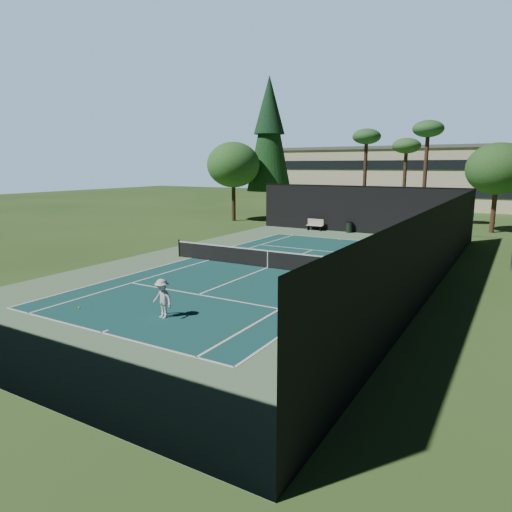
{
  "coord_description": "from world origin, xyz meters",
  "views": [
    {
      "loc": [
        12.15,
        -22.06,
        5.67
      ],
      "look_at": [
        1.0,
        -3.0,
        1.3
      ],
      "focal_mm": 32.0,
      "sensor_mm": 36.0,
      "label": 1
    }
  ],
  "objects_px": {
    "park_bench": "(315,224)",
    "trash_bin": "(349,227)",
    "tennis_ball_a": "(79,307)",
    "player": "(162,299)",
    "tennis_ball_c": "(342,261)",
    "tennis_net": "(268,258)",
    "tennis_ball_d": "(244,251)",
    "tennis_ball_b": "(256,258)"
  },
  "relations": [
    {
      "from": "tennis_net",
      "to": "tennis_ball_c",
      "type": "xyz_separation_m",
      "value": [
        3.05,
        3.72,
        -0.52
      ]
    },
    {
      "from": "tennis_ball_c",
      "to": "tennis_net",
      "type": "bearing_deg",
      "value": -129.35
    },
    {
      "from": "player",
      "to": "tennis_ball_c",
      "type": "bearing_deg",
      "value": 89.41
    },
    {
      "from": "trash_bin",
      "to": "tennis_ball_b",
      "type": "bearing_deg",
      "value": -95.71
    },
    {
      "from": "tennis_ball_a",
      "to": "tennis_net",
      "type": "bearing_deg",
      "value": 73.98
    },
    {
      "from": "tennis_ball_a",
      "to": "tennis_ball_b",
      "type": "distance_m",
      "value": 12.52
    },
    {
      "from": "tennis_net",
      "to": "player",
      "type": "distance_m",
      "value": 9.59
    },
    {
      "from": "tennis_net",
      "to": "tennis_ball_a",
      "type": "bearing_deg",
      "value": -106.02
    },
    {
      "from": "tennis_ball_b",
      "to": "trash_bin",
      "type": "relative_size",
      "value": 0.07
    },
    {
      "from": "tennis_net",
      "to": "park_bench",
      "type": "bearing_deg",
      "value": 103.48
    },
    {
      "from": "trash_bin",
      "to": "tennis_ball_d",
      "type": "bearing_deg",
      "value": -104.91
    },
    {
      "from": "tennis_net",
      "to": "tennis_ball_a",
      "type": "xyz_separation_m",
      "value": [
        -2.99,
        -10.4,
        -0.52
      ]
    },
    {
      "from": "tennis_ball_a",
      "to": "tennis_ball_d",
      "type": "distance_m",
      "value": 14.1
    },
    {
      "from": "player",
      "to": "park_bench",
      "type": "bearing_deg",
      "value": 109.35
    },
    {
      "from": "tennis_ball_d",
      "to": "park_bench",
      "type": "relative_size",
      "value": 0.04
    },
    {
      "from": "tennis_ball_c",
      "to": "park_bench",
      "type": "relative_size",
      "value": 0.05
    },
    {
      "from": "tennis_net",
      "to": "player",
      "type": "height_order",
      "value": "player"
    },
    {
      "from": "tennis_ball_c",
      "to": "player",
      "type": "bearing_deg",
      "value": -99.86
    },
    {
      "from": "player",
      "to": "tennis_ball_a",
      "type": "relative_size",
      "value": 19.81
    },
    {
      "from": "tennis_ball_c",
      "to": "trash_bin",
      "type": "bearing_deg",
      "value": 107.01
    },
    {
      "from": "tennis_ball_d",
      "to": "tennis_ball_b",
      "type": "bearing_deg",
      "value": -41.11
    },
    {
      "from": "player",
      "to": "tennis_ball_c",
      "type": "height_order",
      "value": "player"
    },
    {
      "from": "trash_bin",
      "to": "park_bench",
      "type": "bearing_deg",
      "value": -176.84
    },
    {
      "from": "player",
      "to": "trash_bin",
      "type": "height_order",
      "value": "player"
    },
    {
      "from": "tennis_ball_a",
      "to": "trash_bin",
      "type": "xyz_separation_m",
      "value": [
        2.37,
        26.09,
        0.44
      ]
    },
    {
      "from": "trash_bin",
      "to": "tennis_ball_c",
      "type": "bearing_deg",
      "value": -72.99
    },
    {
      "from": "tennis_ball_a",
      "to": "tennis_ball_b",
      "type": "height_order",
      "value": "tennis_ball_a"
    },
    {
      "from": "tennis_ball_b",
      "to": "park_bench",
      "type": "distance_m",
      "value": 13.57
    },
    {
      "from": "player",
      "to": "trash_bin",
      "type": "bearing_deg",
      "value": 102.34
    },
    {
      "from": "tennis_net",
      "to": "tennis_ball_d",
      "type": "bearing_deg",
      "value": 136.03
    },
    {
      "from": "tennis_ball_d",
      "to": "tennis_ball_c",
      "type": "bearing_deg",
      "value": 0.3
    },
    {
      "from": "player",
      "to": "trash_bin",
      "type": "distance_m",
      "value": 25.29
    },
    {
      "from": "player",
      "to": "tennis_net",
      "type": "bearing_deg",
      "value": 103.69
    },
    {
      "from": "tennis_ball_d",
      "to": "park_bench",
      "type": "distance_m",
      "value": 11.85
    },
    {
      "from": "tennis_ball_b",
      "to": "tennis_ball_c",
      "type": "relative_size",
      "value": 0.89
    },
    {
      "from": "tennis_net",
      "to": "park_bench",
      "type": "xyz_separation_m",
      "value": [
        -3.72,
        15.52,
        -0.01
      ]
    },
    {
      "from": "tennis_ball_c",
      "to": "trash_bin",
      "type": "xyz_separation_m",
      "value": [
        -3.66,
        11.98,
        0.44
      ]
    },
    {
      "from": "tennis_ball_a",
      "to": "player",
      "type": "bearing_deg",
      "value": 12.67
    },
    {
      "from": "park_bench",
      "to": "trash_bin",
      "type": "relative_size",
      "value": 1.59
    },
    {
      "from": "park_bench",
      "to": "trash_bin",
      "type": "height_order",
      "value": "park_bench"
    },
    {
      "from": "tennis_ball_a",
      "to": "tennis_ball_c",
      "type": "xyz_separation_m",
      "value": [
        6.03,
        14.11,
        -0.0
      ]
    },
    {
      "from": "tennis_ball_d",
      "to": "player",
      "type": "bearing_deg",
      "value": -71.01
    }
  ]
}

